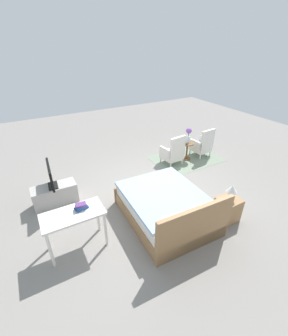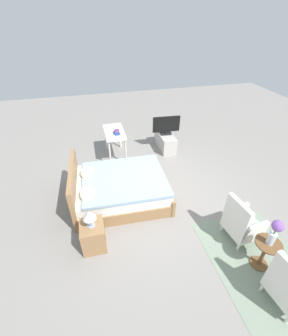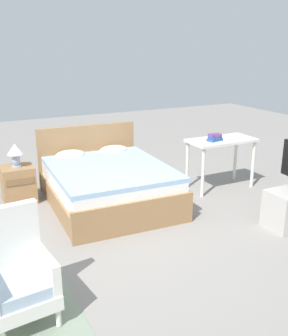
% 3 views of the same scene
% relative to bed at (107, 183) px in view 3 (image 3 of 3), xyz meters
% --- Properties ---
extents(ground_plane, '(16.00, 16.00, 0.00)m').
position_rel_bed_xyz_m(ground_plane, '(-0.15, -0.92, -0.30)').
color(ground_plane, gray).
extents(bed, '(1.62, 2.02, 0.96)m').
position_rel_bed_xyz_m(bed, '(0.00, 0.00, 0.00)').
color(bed, '#997047').
rests_on(bed, ground_plane).
extents(armchair_by_window_right, '(0.60, 0.60, 0.92)m').
position_rel_bed_xyz_m(armchair_by_window_right, '(-1.55, -1.94, 0.08)').
color(armchair_by_window_right, white).
rests_on(armchair_by_window_right, floor_rug).
extents(nightstand, '(0.44, 0.41, 0.52)m').
position_rel_bed_xyz_m(nightstand, '(-1.10, 0.62, -0.04)').
color(nightstand, '#997047').
rests_on(nightstand, ground_plane).
extents(table_lamp, '(0.22, 0.22, 0.33)m').
position_rel_bed_xyz_m(table_lamp, '(-1.10, 0.62, 0.44)').
color(table_lamp, '#9EADC6').
rests_on(table_lamp, nightstand).
extents(vanity_desk, '(1.04, 0.52, 0.78)m').
position_rel_bed_xyz_m(vanity_desk, '(1.81, -0.18, 0.36)').
color(vanity_desk, silver).
rests_on(vanity_desk, ground_plane).
extents(book_stack, '(0.24, 0.17, 0.11)m').
position_rel_bed_xyz_m(book_stack, '(1.64, -0.23, 0.53)').
color(book_stack, '#284C8E').
rests_on(book_stack, vanity_desk).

